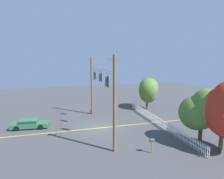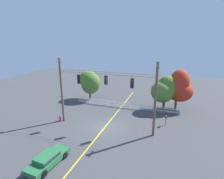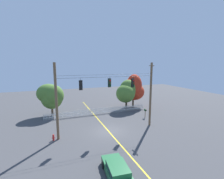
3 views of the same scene
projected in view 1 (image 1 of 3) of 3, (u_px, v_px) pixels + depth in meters
The scene contains 12 objects.
ground at pixel (100, 128), 24.07m from camera, with size 80.00×80.00×0.00m, color #424244.
lane_centerline_stripe at pixel (100, 128), 24.07m from camera, with size 0.16×36.00×0.01m, color gold.
signal_support_span at pixel (100, 92), 23.34m from camera, with size 13.22×1.10×9.19m.
traffic_signal_northbound_secondary at pixel (95, 76), 26.47m from camera, with size 0.43×0.38×1.49m.
traffic_signal_eastbound_side at pixel (100, 77), 22.87m from camera, with size 0.43×0.38×1.36m.
traffic_signal_westbound_side at pixel (107, 82), 19.68m from camera, with size 0.43×0.38×1.54m.
white_picket_fence at pixel (158, 121), 25.21m from camera, with size 18.47×0.06×1.11m.
autumn_maple_near_fence at pixel (148, 90), 32.83m from camera, with size 4.52×3.78×5.57m.
autumn_maple_mid at pixel (201, 111), 19.18m from camera, with size 4.39×3.75×5.87m.
parked_car at pixel (30, 124), 23.93m from camera, with size 2.19×4.73×1.15m.
fire_hydrant at pixel (91, 111), 30.65m from camera, with size 0.38×0.22×0.77m.
roadside_mailbox at pixel (152, 141), 17.36m from camera, with size 0.25×0.44×1.44m.
Camera 1 is at (22.56, -4.69, 8.69)m, focal length 29.78 mm.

